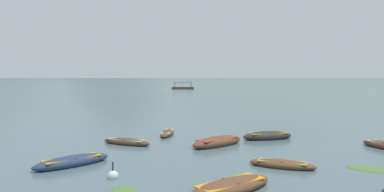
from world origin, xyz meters
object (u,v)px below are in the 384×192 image
Objects in this scene: rowboat_4 at (167,133)px; rowboat_2 at (127,142)px; rowboat_6 at (231,187)px; rowboat_7 at (72,162)px; rowboat_8 at (282,164)px; rowboat_9 at (217,142)px; ferry_0 at (183,88)px; mooring_buoy at (113,176)px; rowboat_1 at (268,136)px.

rowboat_2 is at bearing -121.03° from rowboat_4.
rowboat_6 is 8.31m from rowboat_7.
rowboat_6 reaches higher than rowboat_8.
ferry_0 reaches higher than rowboat_9.
mooring_buoy is (5.32, -104.71, -0.35)m from ferry_0.
rowboat_2 is 4.23m from rowboat_4.
ferry_0 reaches higher than rowboat_1.
rowboat_1 is 4.30m from rowboat_9.
mooring_buoy is at bearing 163.75° from rowboat_6.
rowboat_6 is 5.17m from mooring_buoy.
rowboat_6 is 4.50m from rowboat_8.
rowboat_1 is 1.21× the size of rowboat_4.
rowboat_4 is 0.83× the size of rowboat_9.
rowboat_9 is at bearing 120.73° from rowboat_8.
ferry_0 is at bearing 91.51° from rowboat_7.
ferry_0 reaches higher than rowboat_4.
ferry_0 is (-6.30, 93.83, 0.30)m from rowboat_4.
rowboat_1 is 13.24m from rowboat_7.
rowboat_6 reaches higher than rowboat_4.
rowboat_9 is at bearing -0.36° from rowboat_2.
ferry_0 is (-12.97, 102.55, 0.30)m from rowboat_8.
rowboat_8 is at bearing -82.79° from ferry_0.
rowboat_1 is at bearing 14.24° from rowboat_2.
rowboat_2 is 0.91× the size of rowboat_6.
rowboat_9 is (-0.31, 8.67, 0.04)m from rowboat_6.
rowboat_4 is 94.04m from ferry_0.
rowboat_4 is at bearing -86.16° from ferry_0.
rowboat_7 reaches higher than rowboat_4.
rowboat_9 reaches higher than rowboat_6.
rowboat_1 reaches higher than rowboat_7.
ferry_0 is (-9.96, 97.49, 0.22)m from rowboat_9.
mooring_buoy is at bearing -80.60° from rowboat_2.
rowboat_1 is at bearing 49.62° from mooring_buoy.
rowboat_1 is 0.99× the size of rowboat_6.
rowboat_6 is 1.08× the size of rowboat_7.
mooring_buoy reaches higher than rowboat_9.
mooring_buoy is at bearing -164.18° from rowboat_8.
rowboat_9 is (7.25, 5.23, 0.04)m from rowboat_7.
rowboat_2 is (-9.40, -2.39, -0.06)m from rowboat_1.
rowboat_9 is at bearing -145.72° from rowboat_1.
rowboat_2 is at bearing 75.11° from rowboat_7.
rowboat_1 is 9.70m from rowboat_2.
rowboat_9 is (3.67, -3.66, 0.08)m from rowboat_4.
rowboat_1 is 4.56× the size of mooring_buoy.
ferry_0 is at bearing 95.83° from rowboat_9.
rowboat_6 is at bearing -126.65° from rowboat_8.
rowboat_4 is at bearing 58.97° from rowboat_2.
rowboat_8 is at bearing 53.35° from rowboat_6.
rowboat_1 is 1.00× the size of rowboat_9.
rowboat_4 is 0.42× the size of ferry_0.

